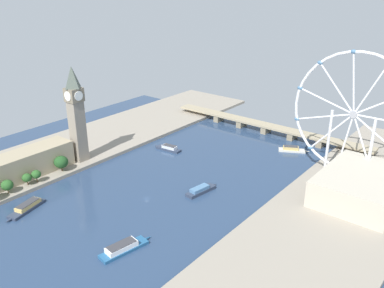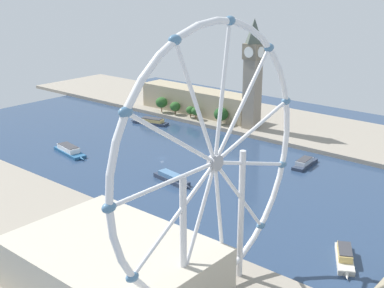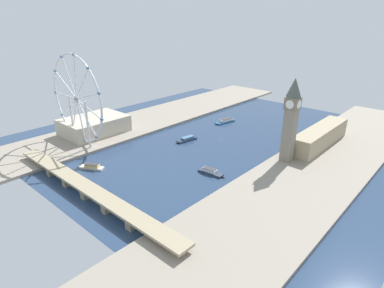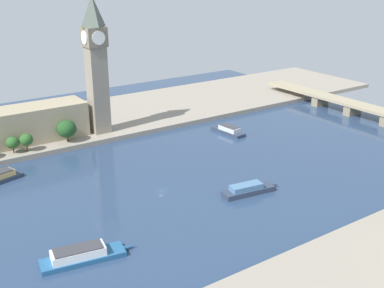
% 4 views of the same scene
% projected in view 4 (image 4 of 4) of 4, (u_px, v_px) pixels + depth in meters
% --- Properties ---
extents(ground_plane, '(411.77, 411.77, 0.00)m').
position_uv_depth(ground_plane, '(161.00, 191.00, 237.46)').
color(ground_plane, navy).
extents(riverbank_left, '(90.00, 520.00, 3.00)m').
position_uv_depth(riverbank_left, '(68.00, 124.00, 330.35)').
color(riverbank_left, gray).
rests_on(riverbank_left, ground_plane).
extents(clock_tower, '(13.29, 13.29, 83.68)m').
position_uv_depth(clock_tower, '(96.00, 63.00, 296.53)').
color(clock_tower, gray).
rests_on(clock_tower, riverbank_left).
extents(tree_row_embankment, '(13.75, 73.74, 13.44)m').
position_uv_depth(tree_row_embankment, '(15.00, 140.00, 273.93)').
color(tree_row_embankment, '#513823').
rests_on(tree_row_embankment, riverbank_left).
extents(tour_boat_1, '(13.94, 36.79, 5.69)m').
position_uv_depth(tour_boat_1, '(82.00, 255.00, 181.11)').
color(tour_boat_1, '#235684').
rests_on(tour_boat_1, ground_plane).
extents(tour_boat_2, '(29.80, 9.70, 5.16)m').
position_uv_depth(tour_boat_2, '(228.00, 130.00, 317.10)').
color(tour_boat_2, '#2D384C').
rests_on(tour_boat_2, ground_plane).
extents(tour_boat_3, '(10.84, 31.00, 5.06)m').
position_uv_depth(tour_boat_3, '(249.00, 190.00, 234.07)').
color(tour_boat_3, '#2D384C').
rests_on(tour_boat_3, ground_plane).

